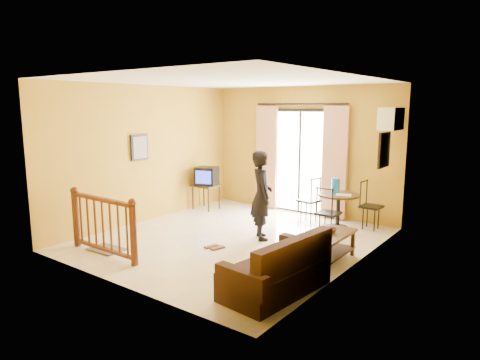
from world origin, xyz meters
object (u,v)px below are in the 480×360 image
Objects in this scene: television at (207,176)px; dining_table at (338,201)px; sofa at (279,271)px; standing_person at (262,195)px; coffee_table at (328,242)px.

television reaches higher than dining_table.
sofa reaches higher than dining_table.
television is 0.36× the size of standing_person.
television is at bearing -172.93° from dining_table.
sofa is at bearing -78.86° from dining_table.
standing_person reaches higher than television.
dining_table is at bearing -11.98° from television.
standing_person reaches higher than coffee_table.
sofa is (0.64, -3.25, -0.25)m from dining_table.
television is 4.72m from sofa.
television is 2.51m from standing_person.
sofa is (-0.00, -1.46, -0.01)m from coffee_table.
coffee_table is at bearing -39.80° from television.
dining_table is 0.82× the size of coffee_table.
sofa is at bearing -90.00° from coffee_table.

